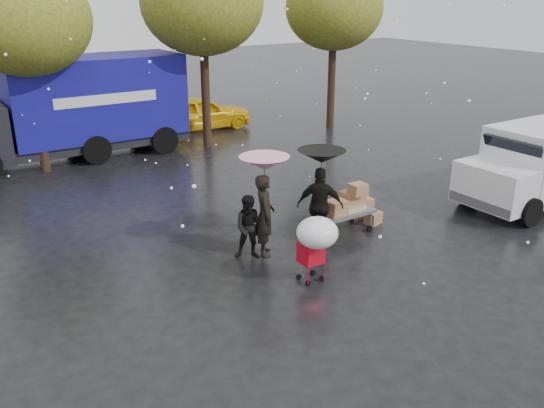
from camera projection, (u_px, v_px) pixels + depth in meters
ground at (311, 256)px, 13.08m from camera, size 90.00×90.00×0.00m
person_pink at (265, 215)px, 12.87m from camera, size 0.71×0.82×1.89m
person_middle at (250, 227)px, 12.74m from camera, size 0.90×0.85×1.48m
person_black at (320, 206)px, 13.46m from camera, size 1.12×1.05×1.86m
umbrella_pink at (264, 163)px, 12.44m from camera, size 1.11×1.11×2.31m
umbrella_black at (322, 157)px, 13.05m from camera, size 1.12×1.12×2.27m
vendor_cart at (346, 205)px, 14.10m from camera, size 1.52×0.80×1.27m
shopping_cart at (316, 236)px, 11.47m from camera, size 0.84×0.84×1.46m
white_van at (543, 162)px, 16.00m from camera, size 4.91×2.18×2.20m
blue_truck at (73, 109)px, 20.06m from camera, size 8.30×2.60×3.50m
box_ground_near at (361, 207)px, 15.27m from camera, size 0.61×0.52×0.51m
box_ground_far at (373, 218)px, 14.81m from camera, size 0.47×0.40×0.32m
yellow_taxi at (201, 113)px, 24.61m from camera, size 4.35×2.07×1.43m
tree_row at (121, 10)px, 18.92m from camera, size 21.60×4.40×7.12m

